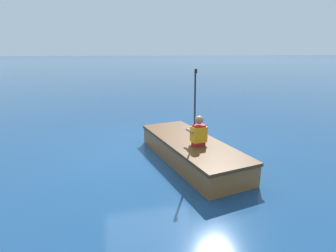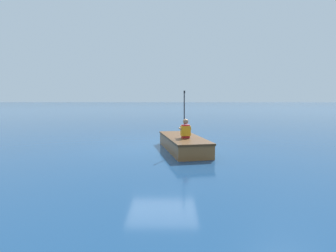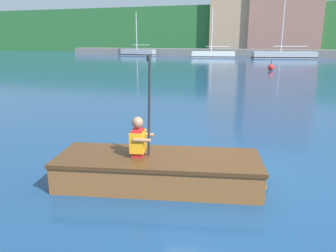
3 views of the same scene
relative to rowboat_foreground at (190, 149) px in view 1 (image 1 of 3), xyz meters
name	(u,v)px [view 1 (image 1 of 3)]	position (x,y,z in m)	size (l,w,h in m)	color
ground_plane	(152,150)	(0.79, 0.70, -0.26)	(300.00, 300.00, 0.00)	navy
rowboat_foreground	(190,149)	(0.00, 0.00, 0.00)	(3.27, 1.68, 0.46)	brown
person_paddler	(198,131)	(-0.33, -0.07, 0.49)	(0.38, 0.40, 1.50)	red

